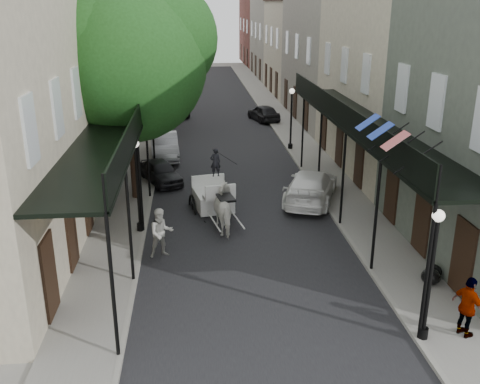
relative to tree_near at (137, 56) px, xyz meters
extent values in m
plane|color=gray|center=(4.20, -10.18, -6.49)|extent=(140.00, 140.00, 0.00)
cube|color=black|center=(4.20, 9.82, -6.48)|extent=(8.00, 90.00, 0.01)
cube|color=gray|center=(-0.80, 9.82, -6.43)|extent=(2.20, 90.00, 0.12)
cube|color=gray|center=(9.20, 9.82, -6.43)|extent=(2.20, 90.00, 0.12)
cube|color=beige|center=(-4.40, 19.82, -1.24)|extent=(5.00, 80.00, 10.50)
cube|color=gray|center=(12.80, 19.82, -1.24)|extent=(5.00, 80.00, 10.50)
cube|color=black|center=(-0.80, -3.18, -2.49)|extent=(2.20, 18.00, 0.12)
cube|color=black|center=(0.25, -3.18, -1.99)|extent=(0.06, 18.00, 1.00)
cylinder|color=black|center=(0.20, -12.18, -4.37)|extent=(0.10, 0.10, 4.00)
cylinder|color=black|center=(0.20, -4.18, -4.37)|extent=(0.10, 0.10, 4.00)
cylinder|color=black|center=(0.20, 3.82, -4.37)|extent=(0.10, 0.10, 4.00)
cube|color=black|center=(9.20, -3.18, -2.49)|extent=(2.20, 18.00, 0.12)
cube|color=black|center=(8.15, -3.18, -1.99)|extent=(0.06, 18.00, 1.00)
cylinder|color=black|center=(8.20, -12.18, -4.37)|extent=(0.10, 0.10, 4.00)
cylinder|color=black|center=(8.20, -4.18, -4.37)|extent=(0.10, 0.10, 4.00)
cylinder|color=black|center=(8.20, 3.82, -4.37)|extent=(0.10, 0.10, 4.00)
cylinder|color=#382619|center=(-0.40, -0.18, -3.57)|extent=(0.44, 0.44, 5.60)
sphere|color=#1C4817|center=(-0.40, -0.18, -0.29)|extent=(6.80, 6.80, 6.80)
sphere|color=#1C4817|center=(0.96, 0.42, 0.71)|extent=(5.10, 5.10, 5.10)
cylinder|color=#382619|center=(-0.40, 13.82, -3.85)|extent=(0.44, 0.44, 5.04)
sphere|color=#1C4817|center=(-0.40, 13.82, -0.91)|extent=(6.00, 6.00, 6.00)
sphere|color=#1C4817|center=(0.80, 14.42, -0.01)|extent=(4.50, 4.50, 4.50)
cylinder|color=black|center=(8.30, -12.18, -6.22)|extent=(0.28, 0.28, 0.30)
cylinder|color=black|center=(8.30, -12.18, -4.67)|extent=(0.12, 0.12, 3.40)
sphere|color=white|center=(8.30, -12.18, -2.82)|extent=(0.32, 0.32, 0.32)
cylinder|color=black|center=(0.10, -4.18, -6.22)|extent=(0.28, 0.28, 0.30)
cylinder|color=black|center=(0.10, -4.18, -4.67)|extent=(0.12, 0.12, 3.40)
sphere|color=white|center=(0.10, -4.18, -2.82)|extent=(0.32, 0.32, 0.32)
cylinder|color=black|center=(8.30, 7.82, -6.22)|extent=(0.28, 0.28, 0.30)
cylinder|color=black|center=(8.30, 7.82, -4.67)|extent=(0.12, 0.12, 3.40)
sphere|color=white|center=(8.30, 7.82, -2.82)|extent=(0.32, 0.32, 0.32)
imported|color=white|center=(3.53, -4.18, -5.60)|extent=(1.35, 2.25, 1.78)
torus|color=black|center=(2.06, -1.28, -5.82)|extent=(0.36, 1.39, 1.39)
torus|color=black|center=(3.80, -0.94, -5.82)|extent=(0.36, 1.39, 1.39)
torus|color=black|center=(2.57, -2.72, -6.14)|extent=(0.21, 0.72, 0.72)
torus|color=black|center=(3.88, -2.46, -6.14)|extent=(0.21, 0.72, 0.72)
cube|color=white|center=(2.97, -1.32, -5.35)|extent=(1.86, 2.20, 0.76)
cube|color=white|center=(3.19, -2.43, -4.82)|extent=(1.39, 0.83, 0.13)
cube|color=white|center=(3.24, -2.69, -4.49)|extent=(1.29, 0.36, 0.54)
imported|color=black|center=(3.19, -2.43, -4.14)|extent=(0.49, 0.37, 1.21)
imported|color=#A9A99F|center=(1.05, -6.33, -5.57)|extent=(1.05, 0.92, 1.83)
imported|color=gray|center=(-1.60, 8.86, -5.45)|extent=(1.35, 1.05, 1.84)
imported|color=gray|center=(9.46, -12.18, -5.50)|extent=(0.76, 1.11, 1.74)
imported|color=black|center=(0.60, 2.14, -5.90)|extent=(2.65, 3.73, 1.18)
imported|color=#97979C|center=(0.60, 6.79, -5.76)|extent=(1.90, 4.52, 1.45)
imported|color=black|center=(0.80, 19.36, -5.87)|extent=(2.97, 4.76, 1.23)
imported|color=white|center=(7.61, -1.18, -5.77)|extent=(3.63, 5.36, 1.44)
imported|color=black|center=(7.80, 16.73, -5.85)|extent=(2.45, 4.02, 1.28)
ellipsoid|color=black|center=(9.74, -9.38, -6.11)|extent=(0.61, 0.61, 0.52)
ellipsoid|color=black|center=(10.04, -8.93, -6.15)|extent=(0.54, 0.54, 0.43)
camera|label=1|loc=(2.27, -23.98, 2.16)|focal=40.00mm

